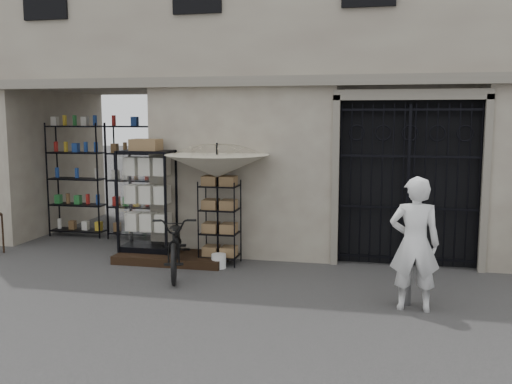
% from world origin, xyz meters
% --- Properties ---
extents(ground, '(80.00, 80.00, 0.00)m').
position_xyz_m(ground, '(0.00, 0.00, 0.00)').
color(ground, black).
rests_on(ground, ground).
extents(main_building, '(14.00, 4.00, 9.00)m').
position_xyz_m(main_building, '(0.00, 4.00, 4.50)').
color(main_building, '#9F9884').
rests_on(main_building, ground).
extents(shop_recess, '(3.00, 1.70, 3.00)m').
position_xyz_m(shop_recess, '(-4.50, 2.80, 1.50)').
color(shop_recess, black).
rests_on(shop_recess, ground).
extents(shop_shelving, '(2.70, 0.50, 2.50)m').
position_xyz_m(shop_shelving, '(-4.55, 3.30, 1.25)').
color(shop_shelving, black).
rests_on(shop_shelving, ground).
extents(iron_gate, '(2.50, 0.21, 3.00)m').
position_xyz_m(iron_gate, '(1.75, 2.28, 1.50)').
color(iron_gate, black).
rests_on(iron_gate, ground).
extents(step_platform, '(2.00, 0.90, 0.15)m').
position_xyz_m(step_platform, '(-2.40, 1.55, 0.07)').
color(step_platform, black).
rests_on(step_platform, ground).
extents(display_cabinet, '(1.06, 0.83, 2.02)m').
position_xyz_m(display_cabinet, '(-2.92, 1.71, 0.99)').
color(display_cabinet, black).
rests_on(display_cabinet, step_platform).
extents(wire_rack, '(0.69, 0.52, 1.50)m').
position_xyz_m(wire_rack, '(-1.51, 1.61, 0.74)').
color(wire_rack, black).
rests_on(wire_rack, ground).
extents(market_umbrella, '(2.12, 2.14, 2.61)m').
position_xyz_m(market_umbrella, '(-1.53, 1.54, 1.88)').
color(market_umbrella, black).
rests_on(market_umbrella, ground).
extents(white_bucket, '(0.28, 0.28, 0.25)m').
position_xyz_m(white_bucket, '(-1.45, 1.31, 0.12)').
color(white_bucket, silver).
rests_on(white_bucket, ground).
extents(bicycle, '(0.97, 1.20, 1.97)m').
position_xyz_m(bicycle, '(-2.03, 0.80, 0.00)').
color(bicycle, black).
rests_on(bicycle, ground).
extents(steel_bollard, '(0.19, 0.19, 0.83)m').
position_xyz_m(steel_bollard, '(1.66, -0.01, 0.41)').
color(steel_bollard, slate).
rests_on(steel_bollard, ground).
extents(shopkeeper, '(0.71, 1.86, 0.44)m').
position_xyz_m(shopkeeper, '(1.75, -0.21, 0.00)').
color(shopkeeper, silver).
rests_on(shopkeeper, ground).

